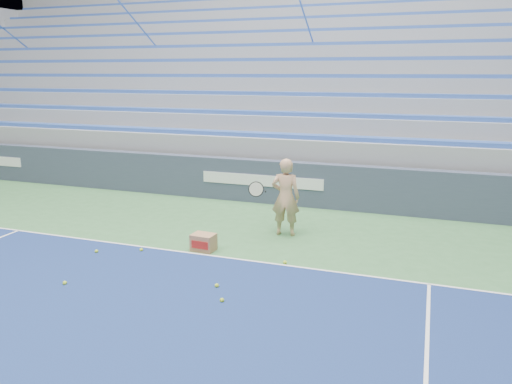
# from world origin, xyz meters

# --- Properties ---
(sponsor_barrier) EXTENTS (30.00, 0.32, 1.10)m
(sponsor_barrier) POSITION_xyz_m (0.00, 15.88, 0.55)
(sponsor_barrier) COLOR #353E52
(sponsor_barrier) RESTS_ON ground
(bleachers) EXTENTS (31.00, 9.15, 7.30)m
(bleachers) POSITION_xyz_m (0.00, 21.60, 2.36)
(bleachers) COLOR gray
(bleachers) RESTS_ON ground
(tennis_player) EXTENTS (0.92, 0.84, 1.60)m
(tennis_player) POSITION_xyz_m (1.26, 13.52, 0.80)
(tennis_player) COLOR tan
(tennis_player) RESTS_ON ground
(ball_box) EXTENTS (0.45, 0.36, 0.32)m
(ball_box) POSITION_xyz_m (0.08, 12.12, 0.16)
(ball_box) COLOR #A2734E
(ball_box) RESTS_ON ground
(tennis_ball_0) EXTENTS (0.07, 0.07, 0.07)m
(tennis_ball_0) POSITION_xyz_m (-1.74, 11.33, 0.03)
(tennis_ball_0) COLOR #BCDF2D
(tennis_ball_0) RESTS_ON ground
(tennis_ball_1) EXTENTS (0.07, 0.07, 0.07)m
(tennis_ball_1) POSITION_xyz_m (1.72, 11.96, 0.03)
(tennis_ball_1) COLOR #BCDF2D
(tennis_ball_1) RESTS_ON ground
(tennis_ball_2) EXTENTS (0.07, 0.07, 0.07)m
(tennis_ball_2) POSITION_xyz_m (-1.32, 9.97, 0.03)
(tennis_ball_2) COLOR #BCDF2D
(tennis_ball_2) RESTS_ON ground
(tennis_ball_3) EXTENTS (0.07, 0.07, 0.07)m
(tennis_ball_3) POSITION_xyz_m (-1.00, 11.68, 0.03)
(tennis_ball_3) COLOR #BCDF2D
(tennis_ball_3) RESTS_ON ground
(tennis_ball_4) EXTENTS (0.07, 0.07, 0.07)m
(tennis_ball_4) POSITION_xyz_m (1.27, 10.23, 0.03)
(tennis_ball_4) COLOR #BCDF2D
(tennis_ball_4) RESTS_ON ground
(tennis_ball_5) EXTENTS (0.07, 0.07, 0.07)m
(tennis_ball_5) POSITION_xyz_m (0.99, 10.67, 0.03)
(tennis_ball_5) COLOR #BCDF2D
(tennis_ball_5) RESTS_ON ground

